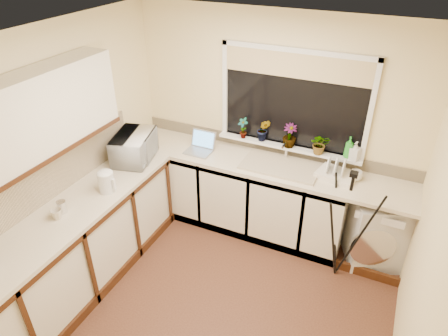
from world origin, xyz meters
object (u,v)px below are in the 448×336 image
(microwave, at_px, (134,147))
(cup_back, at_px, (356,176))
(plant_a, at_px, (243,128))
(soap_bottle_clear, at_px, (355,151))
(steel_jar, at_px, (62,207))
(laptop, at_px, (201,146))
(dish_rack, at_px, (337,175))
(soap_bottle_green, at_px, (349,148))
(cup_left, at_px, (57,214))
(tripod, at_px, (344,227))
(washing_machine, at_px, (376,229))
(plant_b, at_px, (264,130))
(plant_c, at_px, (290,136))
(plant_d, at_px, (320,144))
(kettle, at_px, (106,182))

(microwave, xyz_separation_m, cup_back, (2.27, 0.58, -0.10))
(plant_a, height_order, soap_bottle_clear, plant_a)
(steel_jar, bearing_deg, laptop, 69.21)
(dish_rack, distance_m, soap_bottle_green, 0.31)
(cup_left, bearing_deg, soap_bottle_clear, 40.34)
(tripod, relative_size, microwave, 2.26)
(laptop, height_order, soap_bottle_green, soap_bottle_green)
(washing_machine, distance_m, tripod, 0.55)
(washing_machine, xyz_separation_m, cup_left, (-2.59, -1.71, 0.56))
(microwave, relative_size, plant_b, 2.11)
(microwave, xyz_separation_m, cup_left, (-0.01, -1.16, -0.10))
(microwave, height_order, cup_left, microwave)
(plant_b, distance_m, cup_back, 1.09)
(washing_machine, relative_size, plant_c, 2.97)
(dish_rack, bearing_deg, tripod, -52.15)
(washing_machine, xyz_separation_m, dish_rack, (-0.49, -0.01, 0.54))
(plant_d, bearing_deg, kettle, -142.47)
(plant_b, bearing_deg, cup_left, -122.87)
(plant_a, relative_size, plant_c, 0.92)
(plant_a, xyz_separation_m, plant_d, (0.87, -0.00, -0.01))
(laptop, height_order, cup_back, laptop)
(kettle, height_order, cup_back, kettle)
(steel_jar, bearing_deg, plant_c, 49.05)
(soap_bottle_clear, distance_m, cup_left, 2.92)
(plant_c, xyz_separation_m, plant_d, (0.33, -0.02, -0.02))
(kettle, distance_m, plant_d, 2.19)
(plant_d, height_order, cup_back, plant_d)
(laptop, xyz_separation_m, dish_rack, (1.53, 0.06, -0.03))
(washing_machine, relative_size, steel_jar, 6.76)
(soap_bottle_green, relative_size, cup_left, 2.33)
(steel_jar, distance_m, soap_bottle_green, 2.83)
(laptop, height_order, steel_jar, laptop)
(dish_rack, distance_m, microwave, 2.16)
(washing_machine, bearing_deg, plant_a, 152.08)
(plant_a, height_order, soap_bottle_green, plant_a)
(tripod, relative_size, plant_d, 5.54)
(laptop, relative_size, kettle, 1.46)
(plant_c, relative_size, soap_bottle_green, 1.11)
(cup_left, bearing_deg, plant_b, 57.13)
(plant_a, bearing_deg, plant_b, 7.91)
(laptop, height_order, cup_left, laptop)
(tripod, distance_m, steel_jar, 2.64)
(steel_jar, distance_m, cup_left, 0.09)
(steel_jar, height_order, soap_bottle_green, soap_bottle_green)
(laptop, relative_size, plant_d, 1.33)
(laptop, distance_m, plant_c, 1.01)
(plant_a, xyz_separation_m, cup_back, (1.29, -0.12, -0.22))
(steel_jar, bearing_deg, washing_machine, 31.77)
(laptop, bearing_deg, microwave, -138.41)
(dish_rack, xyz_separation_m, steel_jar, (-2.12, -1.61, 0.03))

